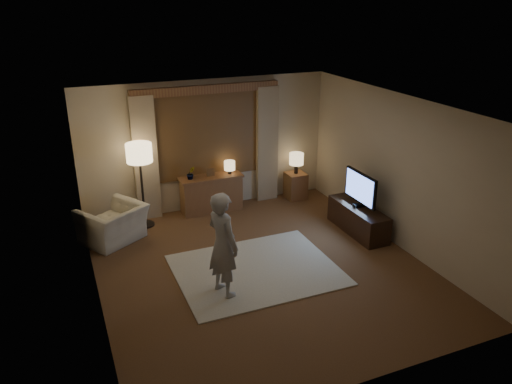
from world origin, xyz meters
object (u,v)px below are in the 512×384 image
armchair (113,224)px  person (223,244)px  side_table (296,186)px  tv_stand (358,219)px  sideboard (211,194)px

armchair → person: person is taller
side_table → tv_stand: (0.31, -1.90, -0.03)m
side_table → tv_stand: size_ratio=0.40×
sideboard → side_table: 1.87m
sideboard → side_table: bearing=-1.5°
armchair → tv_stand: size_ratio=0.72×
sideboard → tv_stand: sideboard is taller
side_table → armchair: bearing=-171.8°
armchair → tv_stand: armchair is taller
armchair → side_table: armchair is taller
armchair → person: 2.68m
sideboard → tv_stand: 2.93m
sideboard → armchair: sideboard is taller
tv_stand → armchair: bearing=162.2°
sideboard → armchair: 2.10m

